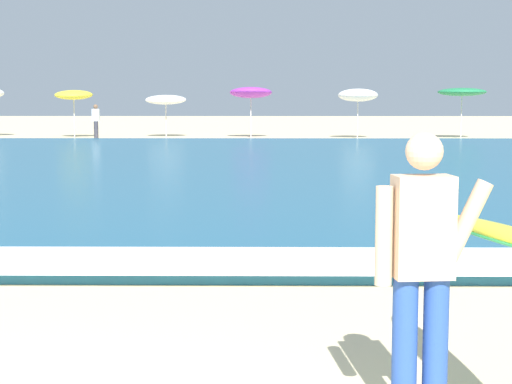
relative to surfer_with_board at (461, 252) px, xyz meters
The scene contains 9 objects.
sea 17.82m from the surfer_with_board, 97.41° to the left, with size 120.00×28.00×0.14m, color #1E6084.
surf_foam 4.91m from the surfer_with_board, 118.40° to the left, with size 120.00×1.59×0.01m, color white.
surfer_with_board is the anchor object (origin of this frame).
beach_umbrella_1 36.31m from the surfer_with_board, 106.21° to the left, with size 1.76×1.78×2.27m.
beach_umbrella_2 36.04m from the surfer_with_board, 99.43° to the left, with size 1.94×1.97×2.06m.
beach_umbrella_3 34.97m from the surfer_with_board, 93.03° to the left, with size 1.97×2.01×2.44m.
beach_umbrella_4 34.41m from the surfer_with_board, 84.87° to the left, with size 1.83×1.85×2.31m.
beach_umbrella_5 35.37m from the surfer_with_board, 77.12° to the left, with size 2.22×2.22×2.33m.
beachgoer_near_row_left 33.86m from the surfer_with_board, 104.87° to the left, with size 0.32×0.20×1.58m.
Camera 1 is at (1.15, -3.48, 1.94)m, focal length 59.58 mm.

